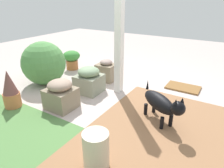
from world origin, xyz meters
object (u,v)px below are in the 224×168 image
(porch_pillar, at_px, (119,33))
(stone_planter_nearest, at_px, (106,71))
(stone_planter_near, at_px, (89,80))
(round_shrub, at_px, (44,63))
(terracotta_pot_spiky, at_px, (10,90))
(dog, at_px, (161,103))
(ceramic_urn, at_px, (96,151))
(doormat, at_px, (183,87))
(stone_planter_mid, at_px, (61,94))
(terracotta_pot_broad, at_px, (72,58))

(porch_pillar, relative_size, stone_planter_nearest, 4.74)
(stone_planter_near, height_order, round_shrub, round_shrub)
(terracotta_pot_spiky, distance_m, dog, 2.23)
(terracotta_pot_spiky, height_order, ceramic_urn, terracotta_pot_spiky)
(dog, xyz_separation_m, doormat, (0.01, -1.33, -0.28))
(stone_planter_nearest, height_order, doormat, stone_planter_nearest)
(porch_pillar, height_order, stone_planter_near, porch_pillar)
(ceramic_urn, bearing_deg, doormat, -96.02)
(stone_planter_mid, xyz_separation_m, dog, (-1.43, -0.40, 0.08))
(terracotta_pot_broad, bearing_deg, round_shrub, 99.37)
(terracotta_pot_spiky, bearing_deg, stone_planter_near, -122.61)
(stone_planter_near, xyz_separation_m, dog, (-1.42, 0.29, 0.07))
(terracotta_pot_spiky, bearing_deg, stone_planter_mid, -150.63)
(dog, bearing_deg, stone_planter_nearest, -31.82)
(terracotta_pot_broad, height_order, ceramic_urn, terracotta_pot_broad)
(terracotta_pot_broad, bearing_deg, stone_planter_nearest, 171.40)
(stone_planter_nearest, height_order, ceramic_urn, stone_planter_nearest)
(porch_pillar, xyz_separation_m, doormat, (-0.97, -0.75, -1.03))
(stone_planter_nearest, distance_m, terracotta_pot_spiky, 1.80)
(stone_planter_near, relative_size, ceramic_urn, 1.13)
(stone_planter_near, bearing_deg, round_shrub, 8.70)
(terracotta_pot_broad, bearing_deg, ceramic_urn, 136.45)
(terracotta_pot_spiky, bearing_deg, stone_planter_nearest, -110.73)
(stone_planter_mid, bearing_deg, ceramic_urn, 149.26)
(ceramic_urn, bearing_deg, stone_planter_nearest, -59.12)
(porch_pillar, distance_m, stone_planter_mid, 1.35)
(terracotta_pot_broad, distance_m, doormat, 2.55)
(round_shrub, height_order, ceramic_urn, round_shrub)
(stone_planter_nearest, relative_size, round_shrub, 0.53)
(dog, height_order, ceramic_urn, dog)
(stone_planter_mid, distance_m, ceramic_urn, 1.35)
(dog, bearing_deg, stone_planter_near, -11.41)
(porch_pillar, xyz_separation_m, terracotta_pot_spiky, (1.12, 1.35, -0.76))
(terracotta_pot_spiky, xyz_separation_m, doormat, (-2.08, -2.10, -0.27))
(porch_pillar, distance_m, terracotta_pot_broad, 1.81)
(porch_pillar, distance_m, stone_planter_near, 0.97)
(round_shrub, xyz_separation_m, terracotta_pot_broad, (0.15, -0.93, -0.16))
(porch_pillar, distance_m, round_shrub, 1.60)
(porch_pillar, bearing_deg, dog, 149.55)
(porch_pillar, xyz_separation_m, round_shrub, (1.40, 0.44, -0.63))
(porch_pillar, xyz_separation_m, stone_planter_near, (0.44, 0.29, -0.82))
(terracotta_pot_broad, bearing_deg, terracotta_pot_spiky, 103.43)
(doormat, bearing_deg, dog, 90.61)
(terracotta_pot_spiky, distance_m, ceramic_urn, 1.86)
(stone_planter_nearest, height_order, dog, dog)
(porch_pillar, xyz_separation_m, stone_planter_mid, (0.45, 0.97, -0.82))
(dog, bearing_deg, ceramic_urn, 76.12)
(stone_planter_near, height_order, dog, dog)
(round_shrub, bearing_deg, dog, 176.67)
(porch_pillar, bearing_deg, stone_planter_near, 33.57)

